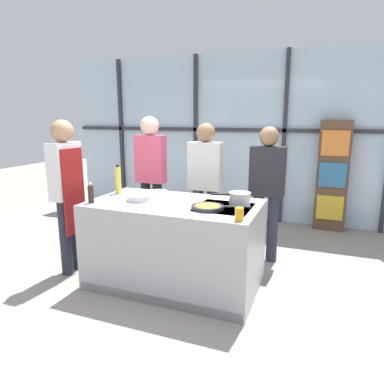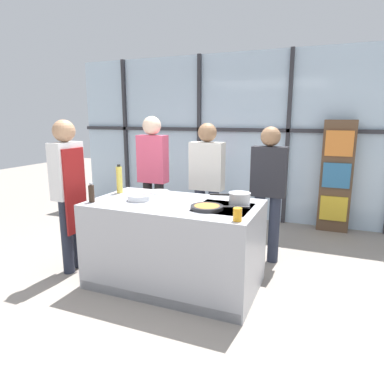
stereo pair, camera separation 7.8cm
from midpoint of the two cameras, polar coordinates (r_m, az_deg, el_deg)
The scene contains 15 objects.
ground_plane at distance 3.81m, azimuth -3.46°, elevation -14.95°, with size 18.00×18.00×0.00m, color gray.
back_window_wall at distance 5.99m, azimuth 7.36°, elevation 8.96°, with size 6.40×0.10×2.80m.
bookshelf at distance 5.69m, azimuth 21.98°, elevation 2.46°, with size 0.46×0.19×1.71m.
demo_island at distance 3.63m, azimuth -3.54°, elevation -8.64°, with size 1.73×0.97×0.90m.
chef at distance 4.03m, azimuth -20.64°, elevation 0.95°, with size 0.24×0.38×1.72m.
spectator_far_left at distance 4.68m, azimuth -7.35°, elevation 3.39°, with size 0.40×0.25×1.76m.
spectator_center_left at distance 4.37m, azimuth 1.72°, elevation 1.96°, with size 0.43×0.24×1.68m.
spectator_center_right at distance 4.19m, azimuth 11.84°, elevation 1.01°, with size 0.41×0.23×1.65m.
frying_pan at distance 3.23m, azimuth 2.07°, elevation -2.54°, with size 0.54×0.31×0.04m.
saucepan at distance 3.38m, azimuth 7.27°, elevation -1.07°, with size 0.39×0.22×0.13m.
white_plate at distance 3.97m, azimuth -6.34°, elevation 0.02°, with size 0.26×0.26×0.01m, color white.
mixing_bowl at distance 3.60m, azimuth -9.49°, elevation -0.93°, with size 0.24×0.24×0.06m.
oil_bottle at distance 3.98m, azimuth -12.75°, elevation 2.00°, with size 0.07×0.07×0.33m.
pepper_grinder at distance 3.61m, azimuth -17.10°, elevation -0.27°, with size 0.06×0.06×0.21m.
juice_glass_near at distance 2.88m, azimuth 7.10°, elevation -3.70°, with size 0.08×0.08×0.11m, color orange.
Camera 1 is at (1.39, -3.09, 1.75)m, focal length 32.00 mm.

